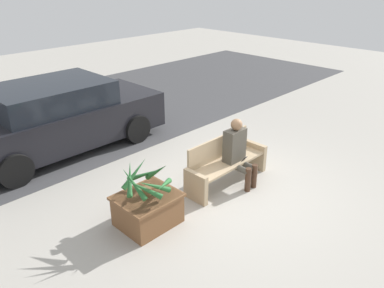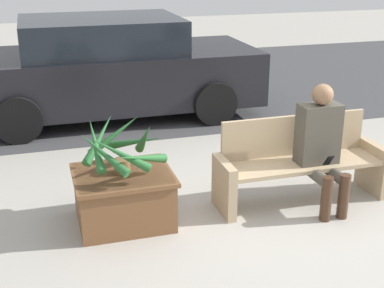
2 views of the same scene
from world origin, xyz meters
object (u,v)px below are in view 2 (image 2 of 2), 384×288
(bench, at_px, (300,162))
(potted_plant, at_px, (120,147))
(planter_box, at_px, (124,196))
(parked_car, at_px, (108,68))
(person_seated, at_px, (321,142))

(bench, relative_size, potted_plant, 2.08)
(planter_box, distance_m, parked_car, 3.48)
(planter_box, bearing_deg, parked_car, 83.67)
(person_seated, height_order, potted_plant, person_seated)
(person_seated, relative_size, parked_car, 0.28)
(potted_plant, bearing_deg, person_seated, -5.41)
(bench, relative_size, parked_car, 0.40)
(bench, relative_size, person_seated, 1.42)
(bench, height_order, person_seated, person_seated)
(planter_box, bearing_deg, person_seated, -5.60)
(potted_plant, xyz_separation_m, parked_car, (0.39, 3.43, -0.03))
(person_seated, xyz_separation_m, potted_plant, (-1.93, 0.18, 0.09))
(bench, xyz_separation_m, planter_box, (-1.79, 0.02, -0.13))
(person_seated, relative_size, potted_plant, 1.46)
(planter_box, xyz_separation_m, potted_plant, (-0.02, -0.00, 0.49))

